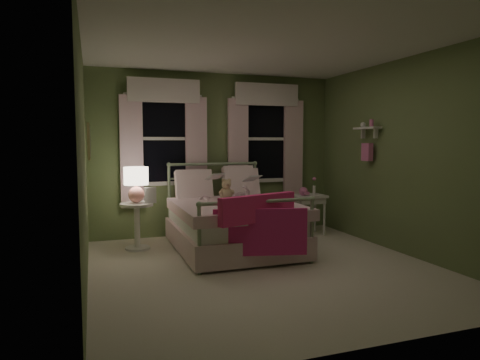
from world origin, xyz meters
name	(u,v)px	position (x,y,z in m)	size (l,w,h in m)	color
room_shell	(266,159)	(0.00, 0.00, 1.30)	(4.20, 4.20, 4.20)	silver
bed	(232,222)	(-0.09, 0.98, 0.38)	(1.58, 2.04, 1.18)	white
pink_throw	(259,218)	(-0.09, -0.03, 0.61)	(1.08, 0.46, 0.71)	#F22F76
child_left	(205,183)	(-0.37, 1.41, 0.90)	(0.24, 0.16, 0.66)	#F7D1DD
child_right	(241,179)	(0.19, 1.41, 0.95)	(0.37, 0.29, 0.76)	#F7D1DD
book_left	(209,180)	(-0.37, 1.16, 0.96)	(0.20, 0.27, 0.03)	beige
book_right	(246,182)	(0.19, 1.16, 0.92)	(0.20, 0.27, 0.02)	beige
teddy_bear	(226,191)	(-0.09, 1.26, 0.79)	(0.23, 0.19, 0.32)	tan
nightstand_left	(137,220)	(-1.35, 1.41, 0.42)	(0.46, 0.46, 0.65)	white
table_lamp	(136,181)	(-1.35, 1.41, 0.95)	(0.34, 0.34, 0.50)	#FD9F95
book_nightstand	(145,203)	(-1.25, 1.33, 0.66)	(0.16, 0.22, 0.02)	beige
nightstand_right	(309,201)	(1.37, 1.47, 0.55)	(0.50, 0.40, 0.64)	white
pink_toy	(304,191)	(1.27, 1.46, 0.71)	(0.14, 0.18, 0.14)	pink
bud_vase	(314,186)	(1.49, 1.52, 0.79)	(0.06, 0.06, 0.28)	white
window_left	(164,134)	(-0.85, 2.03, 1.62)	(1.34, 0.13, 1.96)	black
window_right	(266,135)	(0.85, 2.03, 1.62)	(1.34, 0.13, 1.96)	black
wall_shelf	(367,140)	(1.90, 0.70, 1.52)	(0.15, 0.50, 0.60)	white
framed_picture	(89,142)	(-1.95, 0.60, 1.50)	(0.03, 0.32, 0.42)	beige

